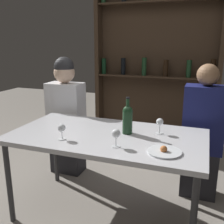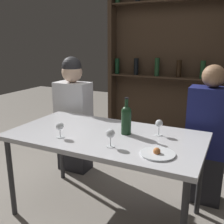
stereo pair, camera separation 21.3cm
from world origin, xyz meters
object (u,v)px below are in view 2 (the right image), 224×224
at_px(wine_glass_0, 159,124).
at_px(wine_bottle, 126,119).
at_px(seated_person_right, 207,140).
at_px(food_plate_0, 157,153).
at_px(wine_glass_2, 110,134).
at_px(wine_glass_1, 60,127).
at_px(seated_person_left, 74,116).

bearing_deg(wine_glass_0, wine_bottle, -161.42).
relative_size(wine_bottle, seated_person_right, 0.23).
height_order(food_plate_0, seated_person_right, seated_person_right).
xyz_separation_m(wine_bottle, wine_glass_2, (0.00, -0.29, -0.03)).
bearing_deg(wine_bottle, wine_glass_1, -145.20).
bearing_deg(wine_glass_2, food_plate_0, 1.97).
relative_size(seated_person_left, seated_person_right, 1.03).
bearing_deg(seated_person_right, seated_person_left, -180.00).
bearing_deg(wine_glass_0, seated_person_right, 53.17).
bearing_deg(seated_person_right, wine_glass_0, -126.83).
height_order(wine_glass_2, food_plate_0, wine_glass_2).
bearing_deg(food_plate_0, seated_person_left, 146.17).
bearing_deg(wine_bottle, food_plate_0, -39.59).
xyz_separation_m(wine_glass_0, seated_person_right, (0.32, 0.43, -0.22)).
xyz_separation_m(wine_glass_0, food_plate_0, (0.10, -0.36, -0.08)).
height_order(wine_glass_0, seated_person_left, seated_person_left).
xyz_separation_m(wine_glass_2, seated_person_right, (0.56, 0.80, -0.22)).
bearing_deg(food_plate_0, wine_glass_0, 104.99).
bearing_deg(wine_glass_2, seated_person_left, 136.62).
distance_m(wine_glass_1, seated_person_left, 0.93).
bearing_deg(food_plate_0, seated_person_right, 73.94).
height_order(wine_bottle, seated_person_right, seated_person_right).
distance_m(food_plate_0, seated_person_right, 0.84).
distance_m(wine_glass_1, wine_glass_2, 0.42).
height_order(wine_bottle, wine_glass_2, wine_bottle).
bearing_deg(wine_glass_2, wine_bottle, 90.99).
relative_size(wine_bottle, food_plate_0, 1.30).
xyz_separation_m(wine_bottle, seated_person_right, (0.56, 0.51, -0.26)).
relative_size(wine_bottle, seated_person_left, 0.23).
bearing_deg(wine_glass_2, wine_glass_0, 57.57).
bearing_deg(seated_person_right, wine_glass_2, -124.86).
distance_m(wine_glass_2, seated_person_right, 1.00).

